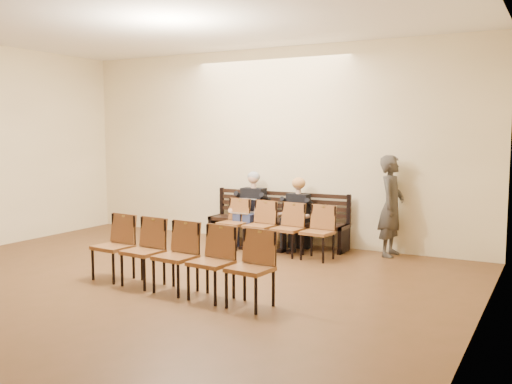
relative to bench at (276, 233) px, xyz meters
The scene contains 11 objects.
ground 4.66m from the bench, 93.56° to the right, with size 10.00×10.00×0.00m, color brown.
room_walls 4.51m from the bench, 94.28° to the right, with size 8.02×10.01×3.51m.
bench is the anchor object (origin of this frame).
seated_man 0.61m from the bench, 165.09° to the right, with size 0.52×0.72×1.25m, color black, non-canonical shape.
seated_woman 0.55m from the bench, 15.63° to the right, with size 0.47×0.65×1.08m, color black, non-canonical shape.
laptop 0.70m from the bench, 144.08° to the right, with size 0.36×0.28×0.26m, color #B7B8BC.
water_bottle 0.74m from the bench, 39.44° to the right, with size 0.07×0.07×0.23m, color silver.
bag 0.47m from the bench, ahead, with size 0.36×0.25×0.27m, color black.
passerby 2.14m from the bench, ahead, with size 0.68×0.45×1.88m, color #37322D.
chair_row_front 0.73m from the bench, 67.98° to the right, with size 2.08×0.47×0.86m, color brown.
chair_row_back 3.29m from the bench, 86.24° to the right, with size 2.72×0.48×0.89m, color brown.
Camera 1 is at (4.70, -4.28, 2.00)m, focal length 40.00 mm.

